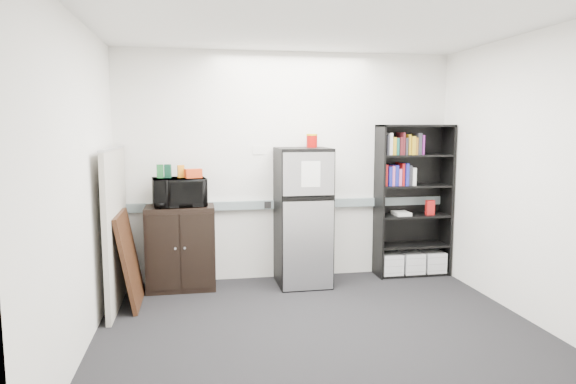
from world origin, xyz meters
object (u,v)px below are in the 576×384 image
object	(u,v)px
bookshelf	(413,202)
cubicle_partition	(116,227)
microwave	(179,192)
cabinet	(181,247)
refrigerator	(303,217)

from	to	relation	value
bookshelf	cubicle_partition	world-z (taller)	bookshelf
bookshelf	microwave	size ratio (longest dim) A/B	3.25
cubicle_partition	cabinet	distance (m)	0.83
cubicle_partition	microwave	distance (m)	0.80
microwave	bookshelf	bearing A→B (deg)	-6.65
microwave	cubicle_partition	bearing A→B (deg)	-155.56
cubicle_partition	refrigerator	size ratio (longest dim) A/B	1.02
bookshelf	refrigerator	distance (m)	1.42
cabinet	bookshelf	bearing A→B (deg)	1.32
cubicle_partition	cabinet	size ratio (longest dim) A/B	1.71
bookshelf	cabinet	size ratio (longest dim) A/B	1.95
cabinet	microwave	distance (m)	0.63
bookshelf	microwave	distance (m)	2.81
refrigerator	microwave	bearing A→B (deg)	176.84
cubicle_partition	microwave	world-z (taller)	cubicle_partition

